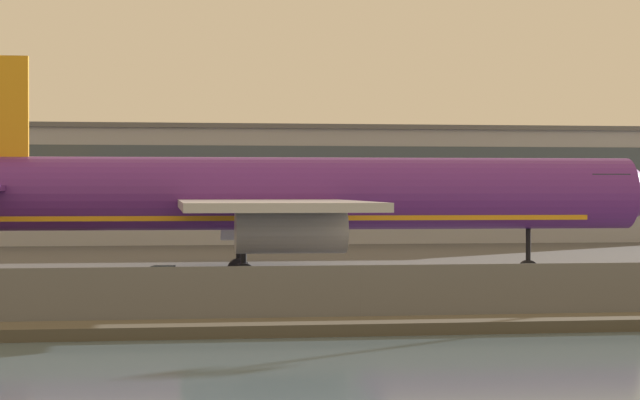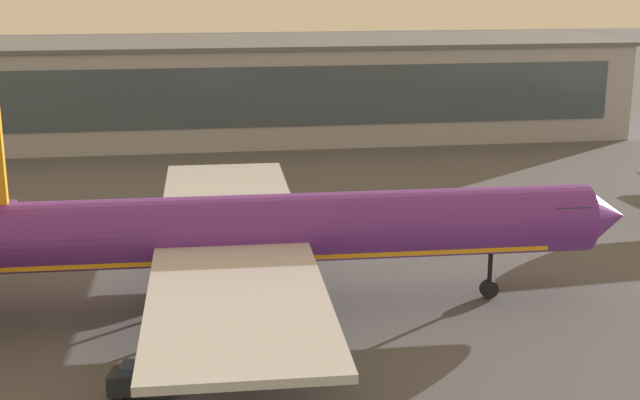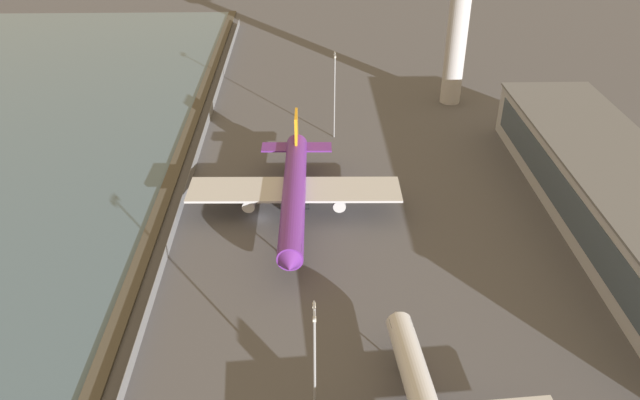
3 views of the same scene
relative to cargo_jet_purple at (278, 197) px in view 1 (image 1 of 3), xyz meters
The scene contains 6 objects.
ground_plane 8.90m from the cargo_jet_purple, 80.99° to the right, with size 500.00×500.00×0.00m, color #4C4C51.
shoreline_seawall 28.00m from the cargo_jet_purple, 87.69° to the right, with size 320.00×3.00×0.50m.
perimeter_fence 23.40m from the cargo_jet_purple, 87.24° to the right, with size 280.00×0.10×2.48m.
cargo_jet_purple is the anchor object (origin of this frame).
baggage_tug 14.18m from the cargo_jet_purple, 121.90° to the right, with size 3.46×2.21×1.80m.
terminal_building 62.27m from the cargo_jet_purple, 83.98° to the left, with size 92.93×21.77×12.65m.
Camera 1 is at (-9.98, -70.79, 5.93)m, focal length 70.00 mm.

